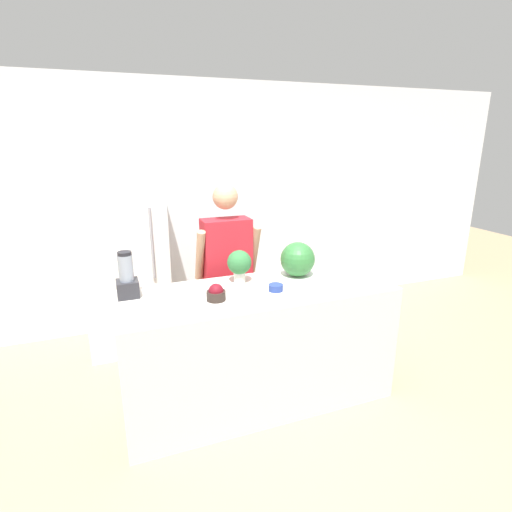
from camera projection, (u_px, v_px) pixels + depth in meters
The scene contains 12 objects.
ground_plane at pixel (276, 427), 2.90m from camera, with size 14.00×14.00×0.00m, color tan.
wall_back at pixel (202, 206), 4.38m from camera, with size 8.00×0.06×2.60m.
counter_island at pixel (258, 346), 3.09m from camera, with size 2.04×0.74×0.93m.
refrigerator at pixel (124, 256), 3.84m from camera, with size 0.77×0.71×1.85m.
person at pixel (227, 275), 3.54m from camera, with size 0.56×0.26×1.65m.
cutting_board at pixel (296, 276), 3.22m from camera, with size 0.41×0.30×0.01m.
watermelon at pixel (298, 259), 3.18m from camera, with size 0.28×0.28×0.28m.
bowl_cherries at pixel (216, 293), 2.76m from camera, with size 0.13×0.13×0.12m.
bowl_cream at pixel (251, 292), 2.82m from camera, with size 0.17×0.17×0.10m.
bowl_small_blue at pixel (276, 288), 2.93m from camera, with size 0.11×0.11×0.05m.
blender at pixel (127, 279), 2.79m from camera, with size 0.15×0.15×0.33m.
potted_plant at pixel (239, 264), 3.07m from camera, with size 0.19×0.19×0.26m.
Camera 1 is at (-1.00, -2.21, 2.02)m, focal length 28.00 mm.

